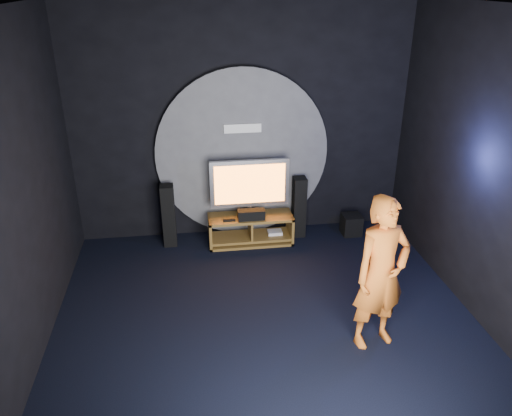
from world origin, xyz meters
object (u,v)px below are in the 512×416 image
(subwoofer, at_px, (351,224))
(player, at_px, (381,274))
(tv, at_px, (250,185))
(tower_speaker_right, at_px, (299,207))
(tower_speaker_left, at_px, (169,216))
(media_console, at_px, (251,231))

(subwoofer, distance_m, player, 2.68)
(tv, bearing_deg, subwoofer, -0.33)
(subwoofer, height_order, player, player)
(tower_speaker_right, relative_size, player, 0.55)
(tower_speaker_left, bearing_deg, player, -48.39)
(media_console, distance_m, tower_speaker_right, 0.84)
(tv, height_order, tower_speaker_left, tv)
(subwoofer, bearing_deg, player, -102.32)
(media_console, height_order, subwoofer, media_console)
(tv, relative_size, tower_speaker_right, 1.21)
(tv, xyz_separation_m, subwoofer, (1.62, -0.01, -0.76))
(tower_speaker_left, height_order, player, player)
(tower_speaker_left, relative_size, subwoofer, 2.99)
(subwoofer, xyz_separation_m, player, (-0.55, -2.52, 0.72))
(media_console, relative_size, tower_speaker_right, 1.31)
(tv, bearing_deg, tower_speaker_left, 177.72)
(subwoofer, bearing_deg, media_console, -177.95)
(media_console, distance_m, tower_speaker_left, 1.27)
(tower_speaker_left, bearing_deg, tower_speaker_right, 0.70)
(tower_speaker_left, height_order, subwoofer, tower_speaker_left)
(media_console, relative_size, player, 0.72)
(media_console, height_order, tv, tv)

